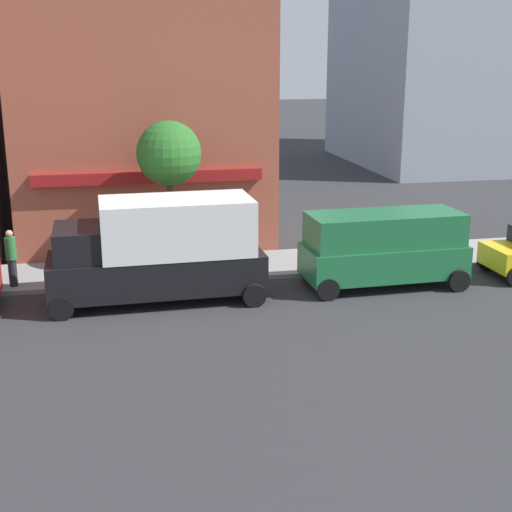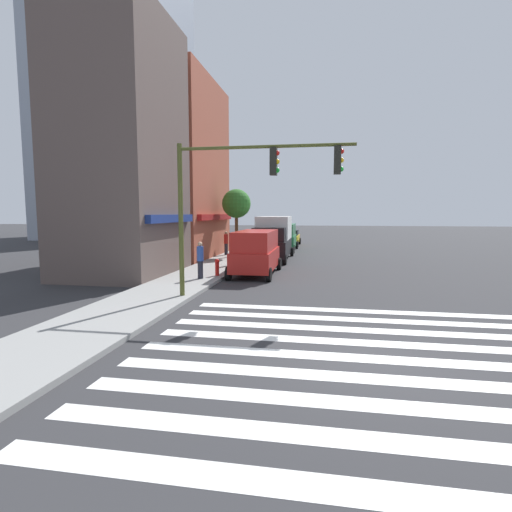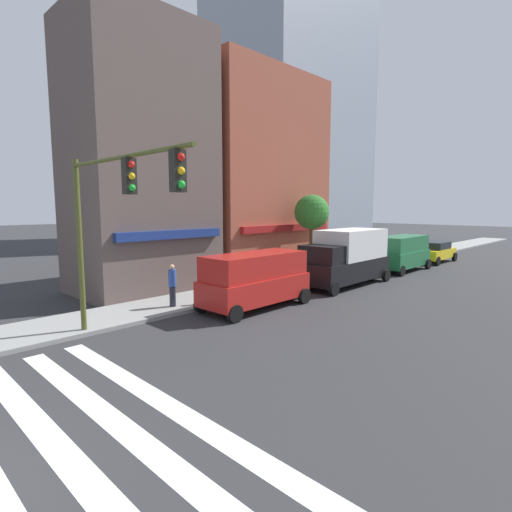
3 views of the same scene
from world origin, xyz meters
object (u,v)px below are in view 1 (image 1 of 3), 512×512
(pedestrian_red_jacket, at_px, (187,233))
(street_tree, at_px, (169,155))
(box_truck_black, at_px, (159,249))
(van_green, at_px, (384,246))
(pedestrian_green_top, at_px, (11,257))

(pedestrian_red_jacket, xyz_separation_m, street_tree, (-0.60, -0.95, 2.86))
(pedestrian_red_jacket, height_order, street_tree, street_tree)
(box_truck_black, height_order, van_green, box_truck_black)
(box_truck_black, bearing_deg, pedestrian_green_top, 156.16)
(pedestrian_red_jacket, bearing_deg, van_green, -138.00)
(box_truck_black, relative_size, pedestrian_green_top, 3.53)
(pedestrian_green_top, distance_m, street_tree, 5.82)
(box_truck_black, distance_m, pedestrian_red_jacket, 3.97)
(pedestrian_green_top, relative_size, street_tree, 0.36)
(box_truck_black, bearing_deg, street_tree, 76.47)
(pedestrian_green_top, height_order, pedestrian_red_jacket, same)
(van_green, bearing_deg, box_truck_black, 178.33)
(street_tree, bearing_deg, van_green, -23.86)
(pedestrian_green_top, distance_m, pedestrian_red_jacket, 5.90)
(pedestrian_green_top, bearing_deg, pedestrian_red_jacket, -53.44)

